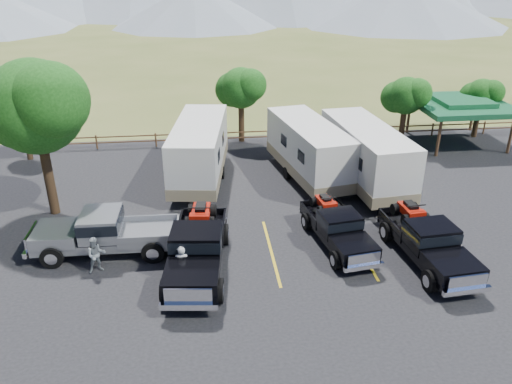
{
  "coord_description": "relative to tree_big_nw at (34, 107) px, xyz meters",
  "views": [
    {
      "loc": [
        -4.83,
        -14.8,
        11.88
      ],
      "look_at": [
        -2.34,
        6.96,
        1.6
      ],
      "focal_mm": 35.0,
      "sensor_mm": 36.0,
      "label": 1
    }
  ],
  "objects": [
    {
      "name": "rig_left",
      "position": [
        7.32,
        -5.98,
        -4.49
      ],
      "size": [
        2.89,
        6.8,
        2.21
      ],
      "rotation": [
        0.0,
        0.0,
        -0.11
      ],
      "color": "black",
      "rests_on": "asphalt_lot"
    },
    {
      "name": "rig_right",
      "position": [
        17.03,
        -6.43,
        -4.57
      ],
      "size": [
        2.57,
        6.27,
        2.05
      ],
      "rotation": [
        0.0,
        0.0,
        0.09
      ],
      "color": "black",
      "rests_on": "asphalt_lot"
    },
    {
      "name": "tree_nw_small",
      "position": [
        -3.48,
        7.99,
        -2.81
      ],
      "size": [
        2.59,
        2.43,
        3.85
      ],
      "color": "black",
      "rests_on": "ground"
    },
    {
      "name": "asphalt_lot",
      "position": [
        12.55,
        -6.03,
        -5.58
      ],
      "size": [
        44.0,
        34.0,
        0.04
      ],
      "primitive_type": "cube",
      "color": "black",
      "rests_on": "ground"
    },
    {
      "name": "pavilion",
      "position": [
        25.55,
        7.97,
        -2.81
      ],
      "size": [
        6.2,
        6.2,
        3.22
      ],
      "color": "brown",
      "rests_on": "ground"
    },
    {
      "name": "tree_big_nw",
      "position": [
        0.0,
        0.0,
        0.0
      ],
      "size": [
        5.54,
        5.18,
        7.84
      ],
      "color": "black",
      "rests_on": "ground"
    },
    {
      "name": "stall_lines",
      "position": [
        12.55,
        -5.03,
        -5.55
      ],
      "size": [
        12.12,
        5.5,
        0.01
      ],
      "color": "gold",
      "rests_on": "asphalt_lot"
    },
    {
      "name": "ground",
      "position": [
        12.55,
        -9.03,
        -5.6
      ],
      "size": [
        320.0,
        320.0,
        0.0
      ],
      "primitive_type": "plane",
      "color": "#4A5624",
      "rests_on": "ground"
    },
    {
      "name": "trailer_left",
      "position": [
        7.55,
        3.2,
        -3.73
      ],
      "size": [
        3.65,
        10.09,
        3.49
      ],
      "rotation": [
        0.0,
        0.0,
        -0.13
      ],
      "color": "silver",
      "rests_on": "asphalt_lot"
    },
    {
      "name": "rail_fence",
      "position": [
        14.55,
        9.47,
        -4.99
      ],
      "size": [
        36.12,
        0.12,
        1.0
      ],
      "color": "brown",
      "rests_on": "ground"
    },
    {
      "name": "person_b",
      "position": [
        3.16,
        -5.75,
        -4.76
      ],
      "size": [
        0.92,
        0.81,
        1.58
      ],
      "primitive_type": "imported",
      "rotation": [
        0.0,
        0.0,
        0.31
      ],
      "color": "gray",
      "rests_on": "asphalt_lot"
    },
    {
      "name": "rig_center",
      "position": [
        13.58,
        -4.69,
        -4.68
      ],
      "size": [
        2.56,
        5.68,
        1.83
      ],
      "rotation": [
        0.0,
        0.0,
        0.15
      ],
      "color": "black",
      "rests_on": "asphalt_lot"
    },
    {
      "name": "tree_north",
      "position": [
        10.52,
        9.99,
        -1.76
      ],
      "size": [
        3.46,
        3.24,
        5.25
      ],
      "color": "black",
      "rests_on": "ground"
    },
    {
      "name": "trailer_center",
      "position": [
        13.82,
        2.78,
        -3.79
      ],
      "size": [
        3.9,
        9.77,
        3.38
      ],
      "rotation": [
        0.0,
        0.0,
        0.18
      ],
      "color": "silver",
      "rests_on": "asphalt_lot"
    },
    {
      "name": "trailer_right",
      "position": [
        16.76,
        1.37,
        -3.73
      ],
      "size": [
        3.36,
        10.1,
        3.49
      ],
      "rotation": [
        0.0,
        0.0,
        0.1
      ],
      "color": "silver",
      "rests_on": "asphalt_lot"
    },
    {
      "name": "tree_ne_b",
      "position": [
        27.52,
        8.99,
        -2.47
      ],
      "size": [
        2.77,
        2.59,
        4.27
      ],
      "color": "black",
      "rests_on": "ground"
    },
    {
      "name": "tree_ne_a",
      "position": [
        21.52,
        7.99,
        -2.11
      ],
      "size": [
        3.11,
        2.92,
        4.76
      ],
      "color": "black",
      "rests_on": "ground"
    },
    {
      "name": "person_a",
      "position": [
        6.69,
        -7.06,
        -4.68
      ],
      "size": [
        0.65,
        0.43,
        1.75
      ],
      "primitive_type": "imported",
      "rotation": [
        0.0,
        0.0,
        3.16
      ],
      "color": "silver",
      "rests_on": "asphalt_lot"
    },
    {
      "name": "pickup_silver",
      "position": [
        3.36,
        -4.26,
        -4.54
      ],
      "size": [
        6.55,
        2.39,
        1.95
      ],
      "rotation": [
        0.0,
        0.0,
        -1.59
      ],
      "color": "gray",
      "rests_on": "asphalt_lot"
    }
  ]
}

